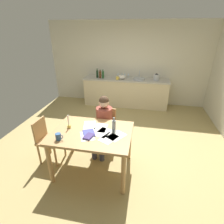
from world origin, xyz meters
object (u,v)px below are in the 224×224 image
object	(u,v)px
dining_table	(92,137)
bottle_vinegar	(100,75)
chair_at_table	(106,127)
bottle_oil	(97,74)
chair_side_empty	(47,139)
wine_glass_back_right	(118,74)
book_magazine	(89,133)
wine_glass_near_sink	(128,74)
candlestick	(69,124)
teacup_on_counter	(117,78)
wine_glass_by_kettle	(125,74)
coffee_mug	(58,137)
stovetop_kettle	(156,77)
book_cookery	(89,136)
person_seated	(103,122)
wine_glass_back_left	(122,74)
wine_bottle_on_table	(114,126)
bottle_wine_red	(103,75)
sink_unit	(139,79)
mixing_bowl	(122,77)

from	to	relation	value
dining_table	bottle_vinegar	distance (m)	3.13
dining_table	chair_at_table	bearing A→B (deg)	85.14
bottle_oil	bottle_vinegar	xyz separation A→B (m)	(0.10, -0.02, -0.01)
chair_side_empty	wine_glass_back_right	size ratio (longest dim) A/B	5.57
book_magazine	wine_glass_near_sink	bearing A→B (deg)	57.74
candlestick	teacup_on_counter	bearing A→B (deg)	83.23
wine_glass_by_kettle	wine_glass_back_right	bearing A→B (deg)	180.00
chair_at_table	wine_glass_back_right	bearing A→B (deg)	93.77
coffee_mug	stovetop_kettle	size ratio (longest dim) A/B	0.57
wine_glass_back_right	coffee_mug	bearing A→B (deg)	-95.24
bottle_vinegar	wine_glass_by_kettle	world-z (taller)	bottle_vinegar
coffee_mug	book_cookery	size ratio (longest dim) A/B	0.71
dining_table	person_seated	distance (m)	0.58
book_magazine	book_cookery	xyz separation A→B (m)	(0.03, -0.10, 0.00)
book_cookery	wine_glass_back_left	size ratio (longest dim) A/B	1.16
person_seated	book_magazine	size ratio (longest dim) A/B	5.27
wine_bottle_on_table	wine_glass_near_sink	world-z (taller)	wine_bottle_on_table
wine_glass_back_right	chair_side_empty	bearing A→B (deg)	-104.32
candlestick	bottle_oil	distance (m)	3.04
candlestick	book_cookery	distance (m)	0.48
bottle_vinegar	wine_glass_back_right	distance (m)	0.59
wine_glass_by_kettle	teacup_on_counter	distance (m)	0.36
coffee_mug	book_cookery	world-z (taller)	coffee_mug
wine_bottle_on_table	teacup_on_counter	xyz separation A→B (m)	(-0.44, 2.92, 0.04)
chair_side_empty	book_cookery	distance (m)	1.00
book_magazine	wine_bottle_on_table	distance (m)	0.42
person_seated	coffee_mug	size ratio (longest dim) A/B	9.49
chair_at_table	wine_glass_near_sink	xyz separation A→B (m)	(0.17, 2.54, 0.53)
chair_side_empty	wine_glass_near_sink	size ratio (longest dim) A/B	5.57
wine_bottle_on_table	teacup_on_counter	distance (m)	2.95
person_seated	wine_glass_near_sink	distance (m)	2.71
wine_glass_by_kettle	stovetop_kettle	bearing A→B (deg)	-8.55
chair_at_table	wine_glass_back_right	distance (m)	2.60
chair_at_table	dining_table	bearing A→B (deg)	-94.86
dining_table	bottle_wine_red	bearing A→B (deg)	100.41
bottle_oil	bottle_vinegar	distance (m)	0.11
candlestick	stovetop_kettle	bearing A→B (deg)	63.32
wine_glass_by_kettle	bottle_oil	bearing A→B (deg)	-167.19
stovetop_kettle	teacup_on_counter	size ratio (longest dim) A/B	1.75
book_magazine	sink_unit	world-z (taller)	sink_unit
book_magazine	wine_glass_back_right	bearing A→B (deg)	63.54
chair_at_table	stovetop_kettle	world-z (taller)	stovetop_kettle
coffee_mug	wine_glass_back_left	bearing A→B (deg)	82.67
candlestick	chair_at_table	bearing A→B (deg)	54.04
book_cookery	wine_glass_by_kettle	world-z (taller)	wine_glass_by_kettle
wine_glass_near_sink	candlestick	bearing A→B (deg)	-101.56
sink_unit	wine_glass_by_kettle	bearing A→B (deg)	162.53
bottle_vinegar	wine_bottle_on_table	bearing A→B (deg)	-71.30
chair_at_table	wine_glass_near_sink	world-z (taller)	wine_glass_near_sink
mixing_bowl	stovetop_kettle	xyz separation A→B (m)	(1.07, 0.04, 0.04)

